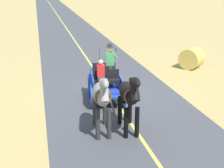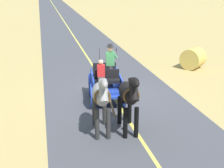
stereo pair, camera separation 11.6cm
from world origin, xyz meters
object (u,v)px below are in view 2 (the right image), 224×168
horse_drawn_carriage (106,82)px  horse_near_side (129,95)px  hay_bale (193,58)px  horse_off_side (101,96)px

horse_drawn_carriage → horse_near_side: (-0.13, 3.06, 0.51)m
horse_near_side → hay_bale: 9.20m
hay_bale → horse_near_side: bearing=50.3°
horse_drawn_carriage → horse_off_side: bearing=75.3°
horse_near_side → hay_bale: size_ratio=1.84×
horse_drawn_carriage → horse_near_side: size_ratio=2.04×
horse_drawn_carriage → horse_off_side: horse_drawn_carriage is taller
horse_drawn_carriage → horse_off_side: (0.78, 2.96, 0.51)m
horse_off_side → hay_bale: 9.73m
horse_drawn_carriage → hay_bale: size_ratio=3.76×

